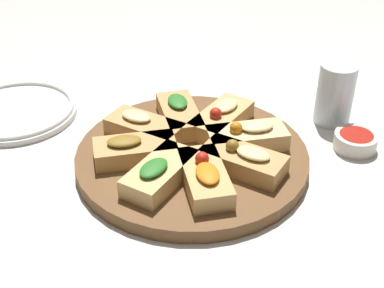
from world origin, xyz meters
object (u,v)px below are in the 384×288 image
serving_board (192,157)px  water_glass (335,94)px  plate_right (16,111)px  dipping_bowl (355,141)px

serving_board → water_glass: (-0.06, -0.26, 0.04)m
plate_right → dipping_bowl: (-0.43, -0.36, 0.01)m
water_glass → serving_board: bearing=77.9°
serving_board → dipping_bowl: 0.26m
water_glass → dipping_bowl: water_glass is taller
serving_board → dipping_bowl: bearing=-120.7°
plate_right → water_glass: (-0.36, -0.40, 0.04)m
serving_board → plate_right: (0.30, 0.14, -0.00)m
serving_board → plate_right: serving_board is taller
serving_board → water_glass: 0.27m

